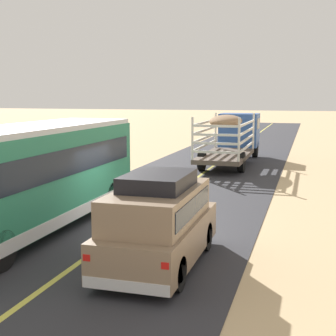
# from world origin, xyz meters

# --- Properties ---
(ground_plane) EXTENTS (240.00, 240.00, 0.00)m
(ground_plane) POSITION_xyz_m (0.00, 0.00, 0.00)
(ground_plane) COLOR tan
(road_surface) EXTENTS (8.00, 120.00, 0.02)m
(road_surface) POSITION_xyz_m (0.00, 0.00, 0.01)
(road_surface) COLOR #2D2D33
(road_surface) RESTS_ON ground
(road_centre_line) EXTENTS (0.16, 117.60, 0.00)m
(road_centre_line) POSITION_xyz_m (0.00, 0.00, 0.02)
(road_centre_line) COLOR #D8CC4C
(road_centre_line) RESTS_ON road_surface
(suv_near) EXTENTS (1.90, 4.62, 2.29)m
(suv_near) POSITION_xyz_m (1.96, -3.46, 1.15)
(suv_near) COLOR #8C7259
(suv_near) RESTS_ON road_surface
(livestock_truck) EXTENTS (2.53, 9.70, 3.02)m
(livestock_truck) POSITION_xyz_m (0.80, 16.10, 1.79)
(livestock_truck) COLOR #3359A5
(livestock_truck) RESTS_ON road_surface
(bus) EXTENTS (2.54, 10.00, 3.21)m
(bus) POSITION_xyz_m (-2.62, -1.60, 1.75)
(bus) COLOR #2D8C66
(bus) RESTS_ON road_surface
(car_far) EXTENTS (1.80, 4.40, 1.46)m
(car_far) POSITION_xyz_m (-2.54, 38.29, 0.69)
(car_far) COLOR #264C8C
(car_far) RESTS_ON road_surface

